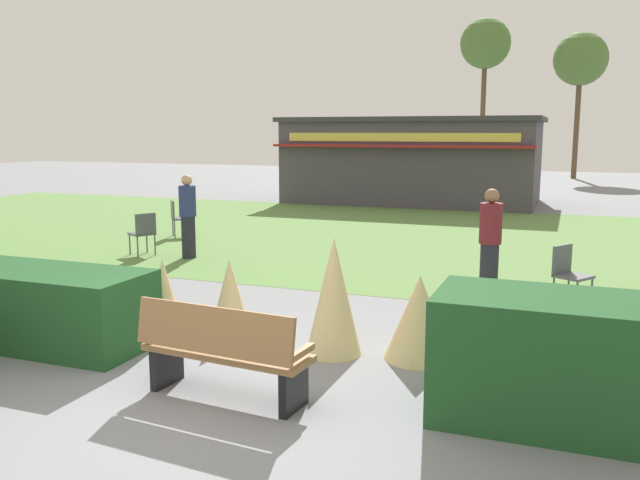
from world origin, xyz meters
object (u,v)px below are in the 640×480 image
object	(u,v)px
cafe_chair_north	(177,215)
person_strolling	(188,216)
cafe_chair_east	(144,230)
person_standing	(490,243)
food_kiosk	(413,160)
parked_car_west_slot	(412,170)
tree_right_bg	(581,60)
park_bench	(223,351)
cafe_chair_center	(568,270)
tree_left_bg	(485,45)

from	to	relation	value
cafe_chair_north	person_strolling	distance (m)	2.83
cafe_chair_north	person_strolling	xyz separation A→B (m)	(1.70, -2.23, 0.33)
cafe_chair_east	person_standing	distance (m)	7.15
food_kiosk	parked_car_west_slot	world-z (taller)	food_kiosk
food_kiosk	parked_car_west_slot	bearing A→B (deg)	103.44
food_kiosk	person_standing	world-z (taller)	food_kiosk
parked_car_west_slot	person_strolling	bearing A→B (deg)	-89.28
cafe_chair_east	tree_right_bg	xyz separation A→B (m)	(8.20, 27.39, 5.72)
park_bench	cafe_chair_north	distance (m)	10.20
cafe_chair_center	person_standing	world-z (taller)	person_standing
park_bench	person_standing	bearing A→B (deg)	69.09
park_bench	food_kiosk	world-z (taller)	food_kiosk
person_strolling	parked_car_west_slot	world-z (taller)	person_strolling
cafe_chair_center	park_bench	bearing A→B (deg)	-121.72
cafe_chair_east	person_strolling	bearing A→B (deg)	7.11
cafe_chair_east	food_kiosk	bearing A→B (deg)	77.57
food_kiosk	person_strolling	world-z (taller)	food_kiosk
cafe_chair_north	person_strolling	size ratio (longest dim) A/B	0.53
food_kiosk	cafe_chair_center	distance (m)	14.64
cafe_chair_center	tree_left_bg	xyz separation A→B (m)	(-5.05, 28.97, 6.78)
food_kiosk	cafe_chair_east	bearing A→B (deg)	-102.43
cafe_chair_center	tree_left_bg	world-z (taller)	tree_left_bg
parked_car_west_slot	tree_left_bg	world-z (taller)	tree_left_bg
tree_right_bg	parked_car_west_slot	bearing A→B (deg)	-139.13
cafe_chair_center	person_strolling	world-z (taller)	person_strolling
food_kiosk	parked_car_west_slot	distance (m)	8.73
food_kiosk	tree_right_bg	xyz separation A→B (m)	(5.45, 14.92, 4.73)
parked_car_west_slot	tree_left_bg	bearing A→B (deg)	70.79
cafe_chair_east	parked_car_west_slot	xyz separation A→B (m)	(0.73, 20.92, 0.12)
parked_car_west_slot	tree_right_bg	distance (m)	11.36
person_strolling	tree_right_bg	distance (m)	28.71
person_strolling	tree_right_bg	world-z (taller)	tree_right_bg
cafe_chair_north	tree_left_bg	world-z (taller)	tree_left_bg
cafe_chair_east	parked_car_west_slot	size ratio (longest dim) A/B	0.21
food_kiosk	person_strolling	size ratio (longest dim) A/B	5.28
cafe_chair_north	person_strolling	bearing A→B (deg)	-52.64
person_standing	tree_right_bg	bearing A→B (deg)	-147.14
cafe_chair_center	parked_car_west_slot	world-z (taller)	parked_car_west_slot
parked_car_west_slot	cafe_chair_center	bearing A→B (deg)	-71.23
cafe_chair_center	person_standing	xyz separation A→B (m)	(-1.14, 0.04, 0.33)
cafe_chair_north	tree_right_bg	xyz separation A→B (m)	(8.92, 25.04, 5.72)
tree_left_bg	cafe_chair_center	bearing A→B (deg)	-80.12
park_bench	person_strolling	bearing A→B (deg)	124.50
cafe_chair_center	tree_right_bg	xyz separation A→B (m)	(-0.00, 28.46, 5.72)
person_standing	tree_right_bg	xyz separation A→B (m)	(1.14, 28.42, 5.39)
cafe_chair_north	person_standing	distance (m)	8.49
cafe_chair_north	person_standing	bearing A→B (deg)	-23.52
park_bench	tree_right_bg	world-z (taller)	tree_right_bg
person_standing	tree_right_bg	world-z (taller)	tree_right_bg
food_kiosk	park_bench	bearing A→B (deg)	-82.50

